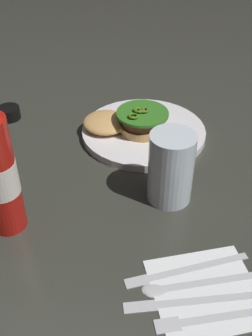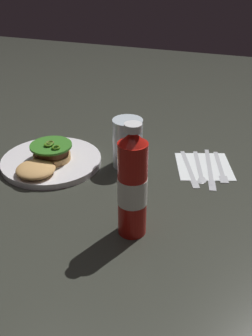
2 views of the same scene
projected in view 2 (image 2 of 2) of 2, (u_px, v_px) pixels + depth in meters
ground_plane at (89, 185)px, 1.00m from camera, size 3.00×3.00×0.00m
dinner_plate at (52, 161)px, 1.09m from camera, size 0.28×0.28×0.02m
burger_sandwich at (46, 158)px, 1.05m from camera, size 0.19×0.12×0.05m
ketchup_bottle at (132, 186)px, 0.78m from camera, size 0.06×0.06×0.25m
water_glass at (128, 143)px, 1.06m from camera, size 0.08×0.08×0.14m
napkin at (204, 166)px, 1.08m from camera, size 0.19×0.19×0.00m
steak_knife at (190, 170)px, 1.06m from camera, size 0.19×0.09×0.00m
spoon_utensil at (200, 170)px, 1.06m from camera, size 0.17×0.07×0.00m
butter_knife at (210, 170)px, 1.06m from camera, size 0.22×0.07×0.00m
fork_utensil at (221, 168)px, 1.06m from camera, size 0.17×0.07×0.00m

